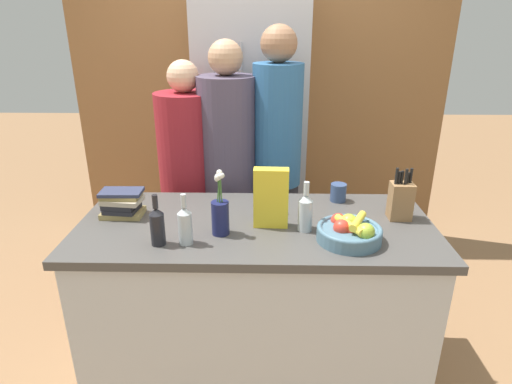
% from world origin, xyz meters
% --- Properties ---
extents(ground_plane, '(14.00, 14.00, 0.00)m').
position_xyz_m(ground_plane, '(0.00, 0.00, 0.00)').
color(ground_plane, '#936B47').
extents(kitchen_island, '(1.68, 0.75, 0.89)m').
position_xyz_m(kitchen_island, '(0.00, 0.00, 0.45)').
color(kitchen_island, silver).
rests_on(kitchen_island, ground_plane).
extents(back_wall_wood, '(2.88, 0.12, 2.60)m').
position_xyz_m(back_wall_wood, '(0.00, 1.59, 1.30)').
color(back_wall_wood, olive).
rests_on(back_wall_wood, ground_plane).
extents(refrigerator, '(0.75, 0.63, 2.01)m').
position_xyz_m(refrigerator, '(-0.06, 1.23, 1.01)').
color(refrigerator, '#B7B7BC').
rests_on(refrigerator, ground_plane).
extents(fruit_bowl, '(0.28, 0.28, 0.11)m').
position_xyz_m(fruit_bowl, '(0.41, -0.16, 0.93)').
color(fruit_bowl, slate).
rests_on(fruit_bowl, kitchen_island).
extents(knife_block, '(0.10, 0.09, 0.26)m').
position_xyz_m(knife_block, '(0.69, 0.07, 0.99)').
color(knife_block, olive).
rests_on(knife_block, kitchen_island).
extents(flower_vase, '(0.08, 0.08, 0.30)m').
position_xyz_m(flower_vase, '(-0.15, -0.11, 0.99)').
color(flower_vase, '#191E4C').
rests_on(flower_vase, kitchen_island).
extents(cereal_box, '(0.16, 0.07, 0.28)m').
position_xyz_m(cereal_box, '(0.07, -0.03, 1.03)').
color(cereal_box, yellow).
rests_on(cereal_box, kitchen_island).
extents(coffee_mug, '(0.08, 0.12, 0.09)m').
position_xyz_m(coffee_mug, '(0.43, 0.28, 0.94)').
color(coffee_mug, '#334770').
rests_on(coffee_mug, kitchen_island).
extents(book_stack, '(0.20, 0.15, 0.13)m').
position_xyz_m(book_stack, '(-0.65, 0.07, 0.95)').
color(book_stack, '#99844C').
rests_on(book_stack, kitchen_island).
extents(bottle_oil, '(0.06, 0.06, 0.23)m').
position_xyz_m(bottle_oil, '(-0.41, -0.22, 0.98)').
color(bottle_oil, black).
rests_on(bottle_oil, kitchen_island).
extents(bottle_vinegar, '(0.06, 0.06, 0.23)m').
position_xyz_m(bottle_vinegar, '(-0.29, -0.21, 0.98)').
color(bottle_vinegar, '#B2BCC1').
rests_on(bottle_vinegar, kitchen_island).
extents(bottle_wine, '(0.07, 0.07, 0.24)m').
position_xyz_m(bottle_wine, '(0.23, -0.07, 0.98)').
color(bottle_wine, '#B2BCC1').
rests_on(bottle_wine, kitchen_island).
extents(bottle_water, '(0.07, 0.07, 0.22)m').
position_xyz_m(bottle_water, '(0.05, 0.13, 0.98)').
color(bottle_water, '#B2BCC1').
rests_on(bottle_water, kitchen_island).
extents(person_at_sink, '(0.36, 0.36, 1.58)m').
position_xyz_m(person_at_sink, '(-0.43, 0.66, 0.88)').
color(person_at_sink, '#383842').
rests_on(person_at_sink, ground_plane).
extents(person_in_blue, '(0.34, 0.34, 1.69)m').
position_xyz_m(person_in_blue, '(-0.18, 0.64, 0.95)').
color(person_in_blue, '#383842').
rests_on(person_in_blue, ground_plane).
extents(person_in_red_tee, '(0.29, 0.29, 1.77)m').
position_xyz_m(person_in_red_tee, '(0.11, 0.65, 1.02)').
color(person_in_red_tee, '#383842').
rests_on(person_in_red_tee, ground_plane).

